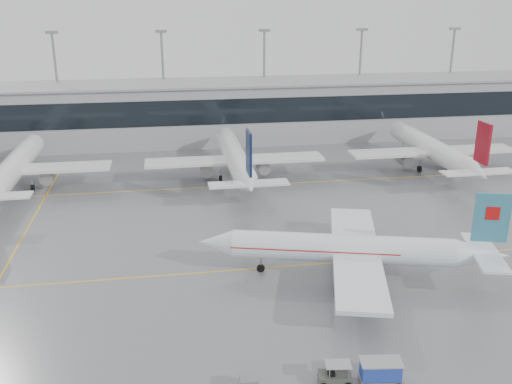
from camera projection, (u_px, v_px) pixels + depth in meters
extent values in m
plane|color=slate|center=(273.00, 267.00, 64.63)|extent=(320.00, 320.00, 0.00)
cube|color=gold|center=(273.00, 267.00, 64.63)|extent=(120.00, 0.25, 0.01)
cube|color=gold|center=(238.00, 186.00, 92.64)|extent=(120.00, 0.25, 0.01)
cube|color=gold|center=(25.00, 233.00, 74.04)|extent=(0.25, 60.00, 0.01)
cube|color=#949498|center=(218.00, 112.00, 120.58)|extent=(180.00, 15.00, 12.00)
cube|color=black|center=(221.00, 112.00, 113.04)|extent=(180.00, 0.20, 5.00)
cube|color=gray|center=(217.00, 83.00, 118.57)|extent=(182.00, 16.00, 0.40)
cylinder|color=gray|center=(58.00, 88.00, 119.51)|extent=(0.50, 0.50, 22.00)
cube|color=gray|center=(52.00, 32.00, 115.86)|extent=(2.40, 1.00, 0.60)
cylinder|color=gray|center=(164.00, 86.00, 122.88)|extent=(0.50, 0.50, 22.00)
cube|color=gray|center=(161.00, 31.00, 119.22)|extent=(2.40, 1.00, 0.60)
cylinder|color=gray|center=(264.00, 83.00, 126.24)|extent=(0.50, 0.50, 22.00)
cube|color=gray|center=(264.00, 30.00, 122.58)|extent=(2.40, 1.00, 0.60)
cylinder|color=gray|center=(359.00, 81.00, 129.61)|extent=(0.50, 0.50, 22.00)
cube|color=gray|center=(362.00, 29.00, 125.95)|extent=(2.40, 1.00, 0.60)
cylinder|color=gray|center=(449.00, 79.00, 132.97)|extent=(0.50, 0.50, 22.00)
cube|color=gray|center=(455.00, 29.00, 129.31)|extent=(2.40, 1.00, 0.60)
cylinder|color=white|center=(342.00, 248.00, 61.63)|extent=(23.69, 9.34, 3.11)
cone|color=white|center=(216.00, 243.00, 63.04)|extent=(4.69, 4.07, 3.11)
cone|color=white|center=(482.00, 255.00, 60.13)|extent=(6.23, 4.49, 3.11)
cube|color=white|center=(356.00, 252.00, 61.60)|extent=(11.69, 26.10, 0.45)
cube|color=white|center=(485.00, 252.00, 60.01)|extent=(5.34, 10.27, 0.25)
cube|color=teal|center=(492.00, 218.00, 58.73)|extent=(3.56, 1.30, 5.31)
cylinder|color=gray|center=(353.00, 286.00, 57.63)|extent=(4.03, 2.99, 2.10)
cylinder|color=gray|center=(349.00, 247.00, 66.66)|extent=(4.03, 2.99, 2.10)
cylinder|color=gray|center=(261.00, 263.00, 63.25)|extent=(0.20, 0.20, 1.29)
cylinder|color=black|center=(261.00, 268.00, 63.45)|extent=(0.95, 0.53, 0.90)
cylinder|color=gray|center=(366.00, 278.00, 59.61)|extent=(0.24, 0.24, 1.29)
cylinder|color=black|center=(366.00, 284.00, 59.82)|extent=(1.18, 0.73, 1.10)
cylinder|color=gray|center=(363.00, 257.00, 64.50)|extent=(0.24, 0.24, 1.29)
cylinder|color=black|center=(362.00, 262.00, 64.71)|extent=(1.18, 0.73, 1.10)
cube|color=#B70F0F|center=(492.00, 213.00, 58.55)|extent=(1.47, 0.81, 1.40)
cube|color=#B70F0F|center=(314.00, 245.00, 61.87)|extent=(18.19, 7.84, 0.12)
cylinder|color=silver|center=(16.00, 165.00, 90.73)|extent=(3.59, 27.36, 3.59)
cone|color=silver|center=(36.00, 141.00, 105.37)|extent=(3.59, 4.00, 3.59)
cube|color=silver|center=(14.00, 170.00, 89.45)|extent=(29.64, 5.00, 0.45)
cylinder|color=gray|center=(48.00, 176.00, 91.14)|extent=(2.10, 3.60, 2.10)
cylinder|color=gray|center=(32.00, 162.00, 101.53)|extent=(0.20, 0.20, 1.56)
cylinder|color=black|center=(33.00, 166.00, 101.78)|extent=(0.30, 0.90, 0.90)
cylinder|color=gray|center=(32.00, 183.00, 89.59)|extent=(0.24, 0.24, 1.56)
cylinder|color=black|center=(33.00, 188.00, 89.84)|extent=(0.45, 1.10, 1.10)
cylinder|color=silver|center=(234.00, 155.00, 96.08)|extent=(3.59, 27.36, 3.59)
cone|color=silver|center=(224.00, 134.00, 110.72)|extent=(3.59, 4.00, 3.59)
cone|color=silver|center=(249.00, 185.00, 80.69)|extent=(3.59, 5.60, 3.59)
cube|color=silver|center=(235.00, 160.00, 94.81)|extent=(29.64, 5.00, 0.45)
cube|color=silver|center=(249.00, 184.00, 80.41)|extent=(11.40, 2.80, 0.25)
cube|color=#0B183C|center=(249.00, 153.00, 78.75)|extent=(0.35, 3.60, 6.12)
cylinder|color=gray|center=(206.00, 169.00, 95.03)|extent=(2.10, 3.60, 2.10)
cylinder|color=gray|center=(263.00, 166.00, 96.49)|extent=(2.10, 3.60, 2.10)
cylinder|color=gray|center=(227.00, 154.00, 106.88)|extent=(0.20, 0.20, 1.56)
cylinder|color=black|center=(227.00, 158.00, 107.14)|extent=(0.30, 0.90, 0.90)
cylinder|color=gray|center=(220.00, 174.00, 94.15)|extent=(0.24, 0.24, 1.56)
cylinder|color=black|center=(221.00, 179.00, 94.40)|extent=(0.45, 1.10, 1.10)
cylinder|color=gray|center=(252.00, 173.00, 94.94)|extent=(0.24, 0.24, 1.56)
cylinder|color=black|center=(252.00, 177.00, 95.19)|extent=(0.45, 1.10, 1.10)
cylinder|color=silver|center=(429.00, 147.00, 101.43)|extent=(3.59, 27.36, 3.59)
cone|color=silver|center=(395.00, 128.00, 116.07)|extent=(3.59, 4.00, 3.59)
cone|color=silver|center=(477.00, 174.00, 86.04)|extent=(3.59, 5.60, 3.59)
cube|color=silver|center=(432.00, 151.00, 100.16)|extent=(29.64, 5.00, 0.45)
cube|color=silver|center=(478.00, 172.00, 85.76)|extent=(11.40, 2.80, 0.25)
cube|color=maroon|center=(483.00, 143.00, 84.10)|extent=(0.35, 3.60, 6.12)
cylinder|color=gray|center=(405.00, 160.00, 100.38)|extent=(2.10, 3.60, 2.10)
cylinder|color=gray|center=(456.00, 157.00, 101.85)|extent=(2.10, 3.60, 2.10)
cylinder|color=gray|center=(403.00, 146.00, 112.24)|extent=(0.20, 0.20, 1.56)
cylinder|color=black|center=(403.00, 150.00, 112.49)|extent=(0.30, 0.90, 0.90)
cylinder|color=gray|center=(420.00, 165.00, 99.50)|extent=(0.24, 0.24, 1.56)
cylinder|color=black|center=(419.00, 169.00, 99.75)|extent=(0.45, 1.10, 1.10)
cylinder|color=gray|center=(448.00, 163.00, 100.30)|extent=(0.24, 0.24, 1.56)
cylinder|color=black|center=(447.00, 168.00, 100.55)|extent=(0.45, 1.10, 1.10)
cube|color=#3C4039|center=(335.00, 378.00, 44.97)|extent=(2.72, 1.71, 0.75)
cube|color=gray|center=(338.00, 364.00, 44.57)|extent=(2.19, 1.64, 0.06)
cube|color=black|center=(331.00, 373.00, 44.80)|extent=(0.64, 0.92, 0.43)
cylinder|color=gray|center=(359.00, 378.00, 45.04)|extent=(1.28, 0.25, 0.09)
cylinder|color=gray|center=(330.00, 374.00, 44.16)|extent=(0.09, 0.09, 0.96)
cylinder|color=gray|center=(327.00, 365.00, 45.27)|extent=(0.09, 0.09, 0.96)
cylinder|color=gray|center=(349.00, 374.00, 44.20)|extent=(0.09, 0.09, 0.96)
cylinder|color=gray|center=(346.00, 365.00, 45.31)|extent=(0.09, 0.09, 0.96)
cylinder|color=black|center=(321.00, 375.00, 45.68)|extent=(0.66, 0.30, 0.64)
cylinder|color=black|center=(345.00, 375.00, 45.74)|extent=(0.66, 0.30, 0.64)
cube|color=gray|center=(380.00, 378.00, 45.10)|extent=(3.48, 2.07, 0.20)
cube|color=#213D9F|center=(381.00, 370.00, 44.85)|extent=(3.25, 1.93, 1.32)
cube|color=gray|center=(381.00, 362.00, 44.62)|extent=(3.49, 2.17, 0.11)
cylinder|color=black|center=(361.00, 374.00, 45.91)|extent=(0.57, 0.27, 0.55)
cylinder|color=black|center=(393.00, 373.00, 45.98)|extent=(0.57, 0.27, 0.55)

